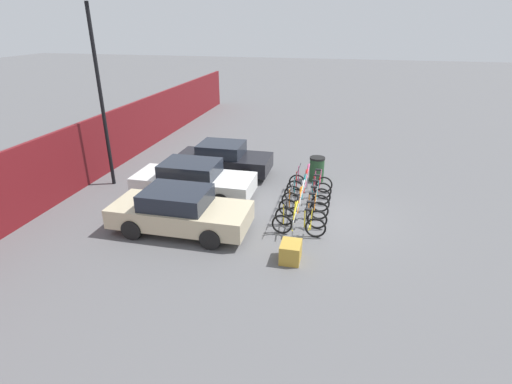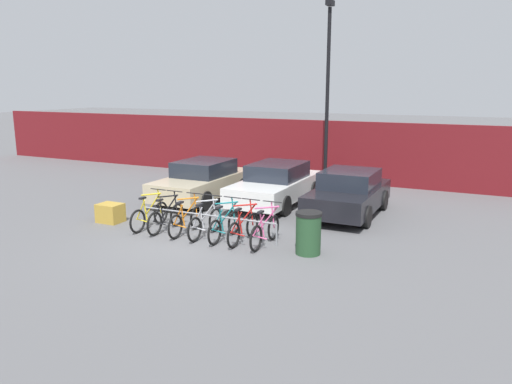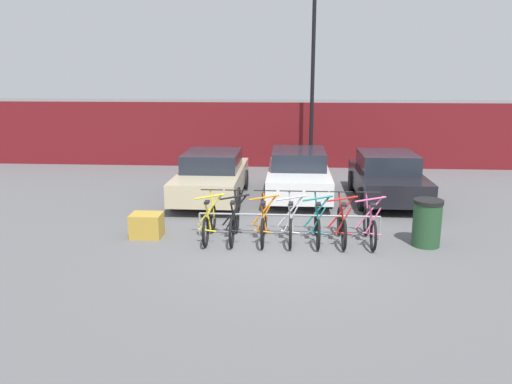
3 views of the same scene
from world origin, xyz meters
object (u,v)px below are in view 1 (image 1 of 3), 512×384
Objects in this scene: bicycle_red at (309,188)px; bicycle_pink at (310,182)px; bicycle_silver at (305,201)px; car_white at (193,180)px; car_black at (223,159)px; bike_rack at (301,198)px; bicycle_yellow at (299,225)px; bicycle_black at (301,217)px; trash_bin at (317,169)px; cargo_crate at (291,252)px; lamp_post at (99,87)px; bicycle_orange at (303,208)px; car_beige at (180,211)px; bicycle_teal at (307,194)px.

bicycle_pink is at bearing -0.32° from bicycle_red.
bicycle_silver is 1.00× the size of bicycle_red.
car_black is at bearing -8.24° from car_white.
car_black is at bearing 74.56° from bicycle_pink.
bike_rack is at bearing -93.73° from car_white.
bike_rack is 4.11m from car_white.
bicycle_yellow and bicycle_black have the same top height.
trash_bin is (2.98, -0.28, 0.03)m from bike_rack.
car_white is 6.40× the size of cargo_crate.
lamp_post reaches higher than bicycle_pink.
bicycle_silver is 1.00× the size of bicycle_pink.
bicycle_orange is 0.43× the size of car_black.
bicycle_silver is 2.95m from trash_bin.
bicycle_yellow reaches higher than trash_bin.
bicycle_red is 1.00× the size of bicycle_pink.
bicycle_black is at bearing -109.31° from car_white.
trash_bin is at bearing -4.08° from bicycle_orange.
cargo_crate is (-3.24, -0.12, -0.22)m from bike_rack.
bicycle_yellow is 1.00× the size of bicycle_red.
bicycle_black is 3.88m from car_beige.
bicycle_black is 4.21m from trash_bin.
car_white is at bearing 85.91° from bicycle_silver.
bicycle_red is 1.66× the size of trash_bin.
car_beige is at bearing 101.70° from bicycle_yellow.
cargo_crate is at bearing 177.40° from bicycle_orange.
bicycle_teal is at bearing 1.35° from bicycle_black.
bike_rack is 0.59m from bicycle_orange.
bicycle_red is at bearing 3.89° from bicycle_yellow.
bicycle_yellow and bicycle_red have the same top height.
bicycle_black and bicycle_teal have the same top height.
bicycle_red is at bearing -1.03° from bicycle_silver.
bicycle_yellow is at bearing -107.85° from lamp_post.
bicycle_yellow is at bearing 178.97° from bicycle_silver.
bicycle_black is at bearing 179.94° from bicycle_pink.
lamp_post reaches higher than car_beige.
bicycle_silver and bicycle_teal have the same top height.
bicycle_teal reaches higher than cargo_crate.
car_beige is 5.16m from car_black.
bicycle_silver is at bearing -75.11° from bike_rack.
bicycle_teal is 1.00× the size of bicycle_red.
bicycle_red is 0.61m from bicycle_pink.
bike_rack is at bearing -57.16° from car_beige.
trash_bin reaches higher than cargo_crate.
car_black is (3.41, 3.87, 0.31)m from bicycle_orange.
car_black is at bearing 1.84° from car_beige.
bicycle_pink is 0.24× the size of lamp_post.
bicycle_pink is 0.38× the size of car_white.
lamp_post is at bearing 54.19° from car_beige.
bicycle_silver is 1.14m from bicycle_red.
bicycle_orange is 2.34m from bicycle_pink.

